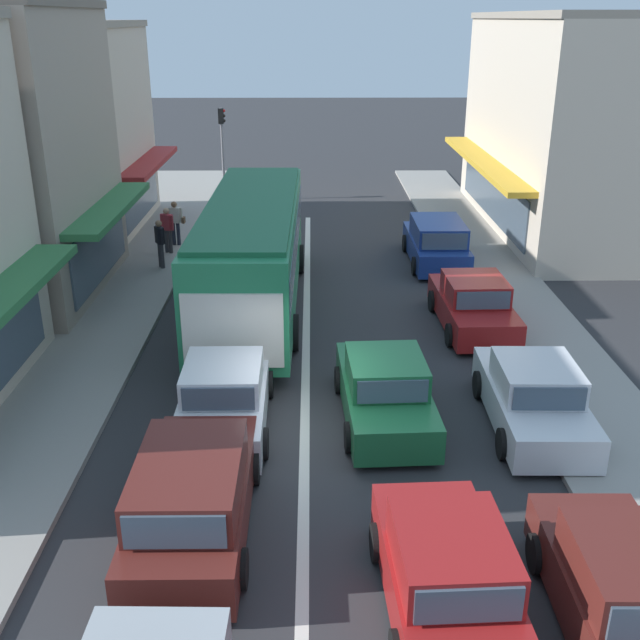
{
  "coord_description": "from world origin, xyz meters",
  "views": [
    {
      "loc": [
        0.16,
        -13.44,
        7.97
      ],
      "look_at": [
        0.35,
        3.29,
        1.2
      ],
      "focal_mm": 42.0,
      "sensor_mm": 36.0,
      "label": 1
    }
  ],
  "objects_px": {
    "sedan_queue_gap_filler": "(385,391)",
    "pedestrian_browsing_midblock": "(167,227)",
    "pedestrian_with_handbag_near": "(176,220)",
    "city_bus": "(253,247)",
    "hatchback_adjacent_lane_trail": "(446,573)",
    "traffic_light_downstreet": "(222,138)",
    "wagon_behind_bus_mid": "(193,496)",
    "parked_sedan_kerb_second": "(533,398)",
    "parked_sedan_kerb_third": "(473,305)",
    "parked_hatchback_kerb_front": "(622,588)",
    "sedan_behind_bus_near": "(224,398)",
    "parked_wagon_kerb_rear": "(436,243)",
    "pedestrian_far_walker": "(160,241)"
  },
  "relations": [
    {
      "from": "sedan_queue_gap_filler",
      "to": "pedestrian_browsing_midblock",
      "type": "bearing_deg",
      "value": 119.34
    },
    {
      "from": "pedestrian_with_handbag_near",
      "to": "city_bus",
      "type": "bearing_deg",
      "value": -62.11
    },
    {
      "from": "hatchback_adjacent_lane_trail",
      "to": "pedestrian_browsing_midblock",
      "type": "bearing_deg",
      "value": 111.85
    },
    {
      "from": "city_bus",
      "to": "hatchback_adjacent_lane_trail",
      "type": "bearing_deg",
      "value": -73.7
    },
    {
      "from": "traffic_light_downstreet",
      "to": "pedestrian_browsing_midblock",
      "type": "xyz_separation_m",
      "value": [
        -1.05,
        -8.96,
        -1.79
      ]
    },
    {
      "from": "city_bus",
      "to": "wagon_behind_bus_mid",
      "type": "distance_m",
      "value": 10.46
    },
    {
      "from": "parked_sedan_kerb_second",
      "to": "pedestrian_browsing_midblock",
      "type": "bearing_deg",
      "value": 128.56
    },
    {
      "from": "city_bus",
      "to": "traffic_light_downstreet",
      "type": "distance_m",
      "value": 14.46
    },
    {
      "from": "wagon_behind_bus_mid",
      "to": "parked_sedan_kerb_second",
      "type": "xyz_separation_m",
      "value": [
        6.54,
        3.47,
        -0.08
      ]
    },
    {
      "from": "traffic_light_downstreet",
      "to": "pedestrian_with_handbag_near",
      "type": "height_order",
      "value": "traffic_light_downstreet"
    },
    {
      "from": "city_bus",
      "to": "parked_sedan_kerb_third",
      "type": "relative_size",
      "value": 2.56
    },
    {
      "from": "parked_hatchback_kerb_front",
      "to": "parked_sedan_kerb_second",
      "type": "xyz_separation_m",
      "value": [
        0.34,
        5.63,
        -0.05
      ]
    },
    {
      "from": "hatchback_adjacent_lane_trail",
      "to": "sedan_behind_bus_near",
      "type": "xyz_separation_m",
      "value": [
        -3.7,
        5.36,
        -0.05
      ]
    },
    {
      "from": "wagon_behind_bus_mid",
      "to": "traffic_light_downstreet",
      "type": "xyz_separation_m",
      "value": [
        -2.13,
        24.62,
        2.11
      ]
    },
    {
      "from": "hatchback_adjacent_lane_trail",
      "to": "parked_wagon_kerb_rear",
      "type": "height_order",
      "value": "parked_wagon_kerb_rear"
    },
    {
      "from": "traffic_light_downstreet",
      "to": "pedestrian_with_handbag_near",
      "type": "bearing_deg",
      "value": -96.65
    },
    {
      "from": "parked_sedan_kerb_second",
      "to": "parked_sedan_kerb_third",
      "type": "distance_m",
      "value": 5.41
    },
    {
      "from": "wagon_behind_bus_mid",
      "to": "parked_hatchback_kerb_front",
      "type": "height_order",
      "value": "wagon_behind_bus_mid"
    },
    {
      "from": "sedan_behind_bus_near",
      "to": "sedan_queue_gap_filler",
      "type": "relative_size",
      "value": 0.99
    },
    {
      "from": "sedan_queue_gap_filler",
      "to": "parked_sedan_kerb_third",
      "type": "distance_m",
      "value": 5.83
    },
    {
      "from": "city_bus",
      "to": "hatchback_adjacent_lane_trail",
      "type": "relative_size",
      "value": 2.89
    },
    {
      "from": "sedan_behind_bus_near",
      "to": "sedan_queue_gap_filler",
      "type": "height_order",
      "value": "same"
    },
    {
      "from": "parked_hatchback_kerb_front",
      "to": "pedestrian_browsing_midblock",
      "type": "distance_m",
      "value": 20.14
    },
    {
      "from": "wagon_behind_bus_mid",
      "to": "parked_sedan_kerb_second",
      "type": "bearing_deg",
      "value": 27.99
    },
    {
      "from": "sedan_behind_bus_near",
      "to": "pedestrian_with_handbag_near",
      "type": "relative_size",
      "value": 2.59
    },
    {
      "from": "wagon_behind_bus_mid",
      "to": "pedestrian_browsing_midblock",
      "type": "distance_m",
      "value": 15.99
    },
    {
      "from": "pedestrian_far_walker",
      "to": "pedestrian_with_handbag_near",
      "type": "bearing_deg",
      "value": 88.69
    },
    {
      "from": "sedan_behind_bus_near",
      "to": "parked_hatchback_kerb_front",
      "type": "bearing_deg",
      "value": -43.16
    },
    {
      "from": "pedestrian_far_walker",
      "to": "pedestrian_browsing_midblock",
      "type": "bearing_deg",
      "value": 92.03
    },
    {
      "from": "city_bus",
      "to": "sedan_behind_bus_near",
      "type": "height_order",
      "value": "city_bus"
    },
    {
      "from": "parked_sedan_kerb_second",
      "to": "pedestrian_browsing_midblock",
      "type": "xyz_separation_m",
      "value": [
        -9.72,
        12.19,
        0.4
      ]
    },
    {
      "from": "sedan_queue_gap_filler",
      "to": "hatchback_adjacent_lane_trail",
      "type": "bearing_deg",
      "value": -86.47
    },
    {
      "from": "hatchback_adjacent_lane_trail",
      "to": "parked_hatchback_kerb_front",
      "type": "bearing_deg",
      "value": -8.05
    },
    {
      "from": "wagon_behind_bus_mid",
      "to": "pedestrian_far_walker",
      "type": "bearing_deg",
      "value": 102.62
    },
    {
      "from": "city_bus",
      "to": "parked_wagon_kerb_rear",
      "type": "distance_m",
      "value": 7.47
    },
    {
      "from": "sedan_behind_bus_near",
      "to": "pedestrian_with_handbag_near",
      "type": "bearing_deg",
      "value": 103.65
    },
    {
      "from": "sedan_queue_gap_filler",
      "to": "pedestrian_far_walker",
      "type": "distance_m",
      "value": 12.1
    },
    {
      "from": "city_bus",
      "to": "pedestrian_browsing_midblock",
      "type": "height_order",
      "value": "city_bus"
    },
    {
      "from": "sedan_queue_gap_filler",
      "to": "parked_sedan_kerb_third",
      "type": "height_order",
      "value": "same"
    },
    {
      "from": "parked_sedan_kerb_second",
      "to": "parked_wagon_kerb_rear",
      "type": "bearing_deg",
      "value": 91.39
    },
    {
      "from": "city_bus",
      "to": "wagon_behind_bus_mid",
      "type": "bearing_deg",
      "value": -91.42
    },
    {
      "from": "parked_hatchback_kerb_front",
      "to": "pedestrian_far_walker",
      "type": "xyz_separation_m",
      "value": [
        -9.32,
        16.09,
        0.36
      ]
    },
    {
      "from": "pedestrian_with_handbag_near",
      "to": "pedestrian_far_walker",
      "type": "bearing_deg",
      "value": -91.31
    },
    {
      "from": "sedan_queue_gap_filler",
      "to": "wagon_behind_bus_mid",
      "type": "height_order",
      "value": "wagon_behind_bus_mid"
    },
    {
      "from": "sedan_behind_bus_near",
      "to": "parked_sedan_kerb_third",
      "type": "distance_m",
      "value": 8.21
    },
    {
      "from": "pedestrian_far_walker",
      "to": "parked_wagon_kerb_rear",
      "type": "bearing_deg",
      "value": 4.61
    },
    {
      "from": "city_bus",
      "to": "pedestrian_browsing_midblock",
      "type": "relative_size",
      "value": 6.68
    },
    {
      "from": "wagon_behind_bus_mid",
      "to": "parked_sedan_kerb_second",
      "type": "relative_size",
      "value": 1.06
    },
    {
      "from": "hatchback_adjacent_lane_trail",
      "to": "parked_wagon_kerb_rear",
      "type": "bearing_deg",
      "value": 81.61
    },
    {
      "from": "parked_sedan_kerb_third",
      "to": "pedestrian_browsing_midblock",
      "type": "bearing_deg",
      "value": 144.61
    }
  ]
}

